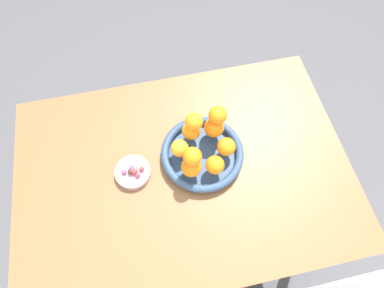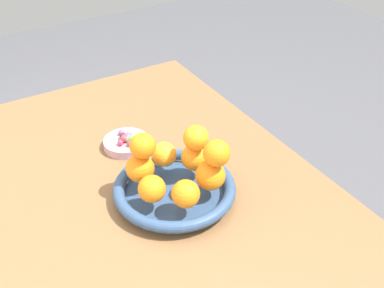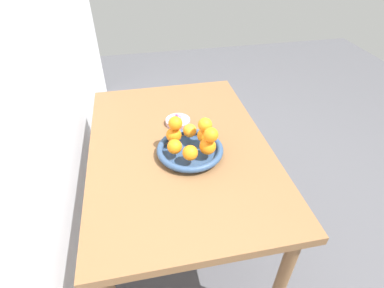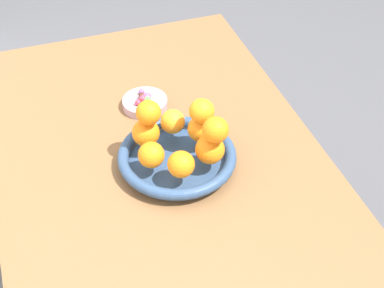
{
  "view_description": "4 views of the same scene",
  "coord_description": "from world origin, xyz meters",
  "px_view_note": "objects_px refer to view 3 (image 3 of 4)",
  "views": [
    {
      "loc": [
        0.05,
        0.35,
        1.67
      ],
      "look_at": [
        -0.04,
        -0.05,
        0.82
      ],
      "focal_mm": 28.0,
      "sensor_mm": 36.0,
      "label": 1
    },
    {
      "loc": [
        -0.79,
        0.35,
        1.46
      ],
      "look_at": [
        -0.08,
        -0.07,
        0.88
      ],
      "focal_mm": 45.0,
      "sensor_mm": 36.0,
      "label": 2
    },
    {
      "loc": [
        -1.0,
        0.14,
        1.54
      ],
      "look_at": [
        -0.11,
        -0.04,
        0.82
      ],
      "focal_mm": 28.0,
      "sensor_mm": 36.0,
      "label": 3
    },
    {
      "loc": [
        -1.02,
        0.25,
        1.68
      ],
      "look_at": [
        -0.09,
        -0.06,
        0.81
      ],
      "focal_mm": 55.0,
      "sensor_mm": 36.0,
      "label": 4
    }
  ],
  "objects_px": {
    "candy_ball_3": "(178,119)",
    "candy_ball_7": "(178,122)",
    "candy_ball_2": "(177,115)",
    "candy_ball_6": "(177,117)",
    "orange_8": "(205,125)",
    "candy_ball_0": "(179,118)",
    "candy_ball_5": "(179,119)",
    "orange_1": "(175,147)",
    "orange_7": "(175,123)",
    "candy_ball_4": "(177,119)",
    "orange_2": "(190,153)",
    "orange_5": "(190,131)",
    "fruit_bowl": "(190,150)",
    "orange_3": "(208,146)",
    "candy_ball_1": "(174,120)",
    "dining_table": "(180,160)",
    "candy_dish": "(178,121)",
    "orange_4": "(204,135)",
    "orange_0": "(174,135)",
    "orange_6": "(211,135)"
  },
  "relations": [
    {
      "from": "candy_ball_3",
      "to": "candy_ball_7",
      "type": "xyz_separation_m",
      "value": [
        -0.02,
        0.0,
        -0.0
      ]
    },
    {
      "from": "candy_ball_3",
      "to": "candy_ball_7",
      "type": "relative_size",
      "value": 1.07
    },
    {
      "from": "candy_ball_2",
      "to": "candy_ball_6",
      "type": "relative_size",
      "value": 0.83
    },
    {
      "from": "orange_8",
      "to": "candy_ball_0",
      "type": "bearing_deg",
      "value": 18.08
    },
    {
      "from": "orange_8",
      "to": "candy_ball_5",
      "type": "distance_m",
      "value": 0.24
    },
    {
      "from": "orange_1",
      "to": "candy_ball_7",
      "type": "height_order",
      "value": "orange_1"
    },
    {
      "from": "orange_7",
      "to": "candy_ball_4",
      "type": "distance_m",
      "value": 0.21
    },
    {
      "from": "orange_2",
      "to": "orange_5",
      "type": "xyz_separation_m",
      "value": [
        0.14,
        -0.03,
        -0.0
      ]
    },
    {
      "from": "candy_ball_6",
      "to": "candy_ball_5",
      "type": "bearing_deg",
      "value": -148.18
    },
    {
      "from": "fruit_bowl",
      "to": "orange_3",
      "type": "xyz_separation_m",
      "value": [
        -0.05,
        -0.06,
        0.05
      ]
    },
    {
      "from": "orange_7",
      "to": "candy_ball_1",
      "type": "xyz_separation_m",
      "value": [
        0.17,
        -0.02,
        -0.1
      ]
    },
    {
      "from": "candy_ball_3",
      "to": "candy_ball_4",
      "type": "height_order",
      "value": "candy_ball_4"
    },
    {
      "from": "orange_1",
      "to": "fruit_bowl",
      "type": "bearing_deg",
      "value": -70.43
    },
    {
      "from": "dining_table",
      "to": "candy_ball_0",
      "type": "bearing_deg",
      "value": -9.84
    },
    {
      "from": "orange_7",
      "to": "candy_dish",
      "type": "bearing_deg",
      "value": -11.19
    },
    {
      "from": "orange_4",
      "to": "candy_ball_7",
      "type": "xyz_separation_m",
      "value": [
        0.18,
        0.08,
        -0.04
      ]
    },
    {
      "from": "candy_ball_1",
      "to": "orange_0",
      "type": "bearing_deg",
      "value": 171.44
    },
    {
      "from": "orange_0",
      "to": "orange_4",
      "type": "xyz_separation_m",
      "value": [
        -0.03,
        -0.12,
        -0.0
      ]
    },
    {
      "from": "orange_3",
      "to": "candy_ball_3",
      "type": "bearing_deg",
      "value": 15.11
    },
    {
      "from": "candy_ball_6",
      "to": "orange_4",
      "type": "bearing_deg",
      "value": -158.96
    },
    {
      "from": "orange_4",
      "to": "candy_ball_3",
      "type": "bearing_deg",
      "value": 21.61
    },
    {
      "from": "candy_ball_5",
      "to": "candy_ball_6",
      "type": "height_order",
      "value": "same"
    },
    {
      "from": "candy_ball_0",
      "to": "candy_ball_2",
      "type": "xyz_separation_m",
      "value": [
        0.03,
        0.01,
        -0.0
      ]
    },
    {
      "from": "fruit_bowl",
      "to": "orange_8",
      "type": "bearing_deg",
      "value": -77.13
    },
    {
      "from": "orange_5",
      "to": "orange_3",
      "type": "bearing_deg",
      "value": -158.84
    },
    {
      "from": "dining_table",
      "to": "orange_1",
      "type": "bearing_deg",
      "value": 161.51
    },
    {
      "from": "candy_ball_1",
      "to": "candy_ball_5",
      "type": "height_order",
      "value": "candy_ball_5"
    },
    {
      "from": "dining_table",
      "to": "candy_ball_0",
      "type": "height_order",
      "value": "candy_ball_0"
    },
    {
      "from": "orange_8",
      "to": "candy_ball_3",
      "type": "distance_m",
      "value": 0.24
    },
    {
      "from": "orange_7",
      "to": "candy_ball_3",
      "type": "distance_m",
      "value": 0.21
    },
    {
      "from": "orange_7",
      "to": "candy_ball_2",
      "type": "xyz_separation_m",
      "value": [
        0.21,
        -0.04,
        -0.1
      ]
    },
    {
      "from": "candy_ball_6",
      "to": "candy_ball_2",
      "type": "bearing_deg",
      "value": -10.72
    },
    {
      "from": "orange_1",
      "to": "candy_ball_0",
      "type": "bearing_deg",
      "value": -13.14
    },
    {
      "from": "orange_1",
      "to": "orange_7",
      "type": "xyz_separation_m",
      "value": [
        0.07,
        -0.02,
        0.06
      ]
    },
    {
      "from": "dining_table",
      "to": "orange_5",
      "type": "relative_size",
      "value": 19.04
    },
    {
      "from": "orange_6",
      "to": "candy_ball_6",
      "type": "bearing_deg",
      "value": 15.98
    },
    {
      "from": "orange_7",
      "to": "candy_ball_3",
      "type": "height_order",
      "value": "orange_7"
    },
    {
      "from": "dining_table",
      "to": "fruit_bowl",
      "type": "distance_m",
      "value": 0.14
    },
    {
      "from": "orange_1",
      "to": "orange_5",
      "type": "relative_size",
      "value": 1.02
    },
    {
      "from": "candy_dish",
      "to": "candy_ball_2",
      "type": "relative_size",
      "value": 7.52
    },
    {
      "from": "orange_7",
      "to": "candy_ball_4",
      "type": "xyz_separation_m",
      "value": [
        0.18,
        -0.03,
        -0.1
      ]
    },
    {
      "from": "candy_ball_4",
      "to": "candy_ball_5",
      "type": "xyz_separation_m",
      "value": [
        -0.0,
        -0.01,
        -0.0
      ]
    },
    {
      "from": "candy_ball_6",
      "to": "candy_ball_3",
      "type": "bearing_deg",
      "value": -166.79
    },
    {
      "from": "candy_ball_4",
      "to": "candy_ball_7",
      "type": "bearing_deg",
      "value": -169.93
    },
    {
      "from": "orange_0",
      "to": "candy_ball_5",
      "type": "height_order",
      "value": "orange_0"
    },
    {
      "from": "candy_ball_6",
      "to": "candy_ball_7",
      "type": "bearing_deg",
      "value": -176.19
    },
    {
      "from": "orange_5",
      "to": "candy_ball_2",
      "type": "distance_m",
      "value": 0.19
    },
    {
      "from": "orange_1",
      "to": "candy_ball_3",
      "type": "relative_size",
      "value": 3.64
    },
    {
      "from": "orange_4",
      "to": "candy_ball_1",
      "type": "distance_m",
      "value": 0.22
    },
    {
      "from": "orange_1",
      "to": "orange_7",
      "type": "height_order",
      "value": "orange_7"
    }
  ]
}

